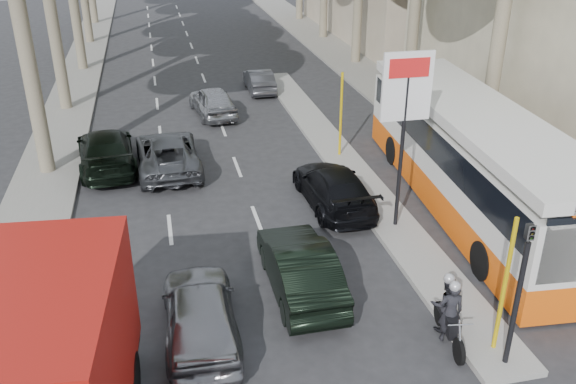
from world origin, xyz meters
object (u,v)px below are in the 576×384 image
object	(u,v)px
city_bus	(472,156)
motorcycle	(448,310)
dark_hatchback	(300,267)
silver_hatchback	(200,313)

from	to	relation	value
city_bus	motorcycle	bearing A→B (deg)	-116.77
dark_hatchback	motorcycle	size ratio (longest dim) A/B	2.21
dark_hatchback	motorcycle	bearing A→B (deg)	137.71
silver_hatchback	dark_hatchback	size ratio (longest dim) A/B	0.96
silver_hatchback	motorcycle	world-z (taller)	motorcycle
motorcycle	silver_hatchback	bearing A→B (deg)	175.55
city_bus	motorcycle	xyz separation A→B (m)	(-3.75, -6.23, -1.06)
city_bus	motorcycle	world-z (taller)	city_bus
dark_hatchback	motorcycle	xyz separation A→B (m)	(2.92, -2.61, 0.05)
dark_hatchback	motorcycle	world-z (taller)	motorcycle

